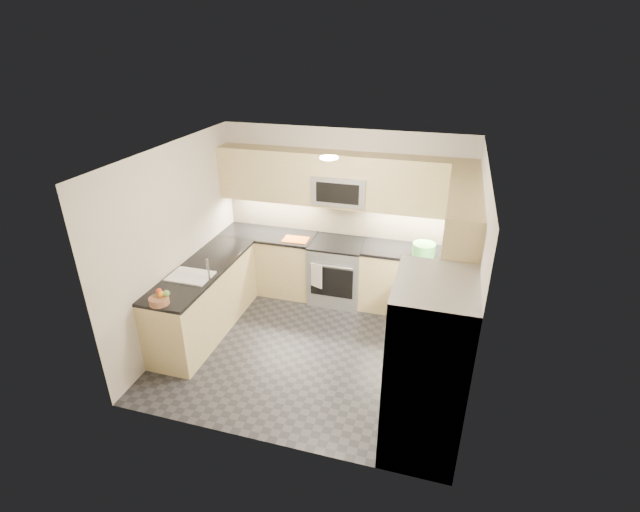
{
  "coord_description": "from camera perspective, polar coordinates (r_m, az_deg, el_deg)",
  "views": [
    {
      "loc": [
        1.44,
        -4.65,
        3.68
      ],
      "look_at": [
        0.0,
        0.35,
        1.15
      ],
      "focal_mm": 26.0,
      "sensor_mm": 36.0,
      "label": 1
    }
  ],
  "objects": [
    {
      "name": "base_cab_peninsula",
      "position": [
        6.39,
        -14.0,
        -5.34
      ],
      "size": [
        0.6,
        2.0,
        0.9
      ],
      "primitive_type": "cube",
      "color": "tan",
      "rests_on": "floor"
    },
    {
      "name": "refrigerator",
      "position": [
        4.48,
        12.96,
        -13.33
      ],
      "size": [
        0.7,
        0.9,
        1.8
      ],
      "primitive_type": "cube",
      "color": "#ADAFB5",
      "rests_on": "floor"
    },
    {
      "name": "fridge_handle_right",
      "position": [
        4.6,
        8.54,
        -10.85
      ],
      "size": [
        0.02,
        0.02,
        1.2
      ],
      "primitive_type": "cylinder",
      "color": "#B2B5BA",
      "rests_on": "refrigerator"
    },
    {
      "name": "microwave",
      "position": [
        6.53,
        2.58,
        8.24
      ],
      "size": [
        0.76,
        0.4,
        0.4
      ],
      "primitive_type": "cube",
      "color": "#9DA1A5",
      "rests_on": "upper_cab_back"
    },
    {
      "name": "floor",
      "position": [
        6.11,
        -0.93,
        -11.15
      ],
      "size": [
        3.6,
        3.2,
        0.0
      ],
      "primitive_type": "cube",
      "color": "black",
      "rests_on": "ground"
    },
    {
      "name": "dish_towel_check",
      "position": [
        6.59,
        -0.45,
        -2.44
      ],
      "size": [
        0.18,
        0.09,
        0.36
      ],
      "primitive_type": "cube",
      "rotation": [
        0.0,
        0.0,
        -0.39
      ],
      "color": "silver",
      "rests_on": "oven_handle"
    },
    {
      "name": "wall_left",
      "position": [
        6.17,
        -17.22,
        1.5
      ],
      "size": [
        0.02,
        3.2,
        2.5
      ],
      "primitive_type": "cube",
      "color": "#BDB3A4",
      "rests_on": "floor"
    },
    {
      "name": "countertop_back_left",
      "position": [
        7.04,
        -6.4,
        2.65
      ],
      "size": [
        1.42,
        0.63,
        0.04
      ],
      "primitive_type": "cube",
      "color": "black",
      "rests_on": "base_cab_back_left"
    },
    {
      "name": "microwave_door",
      "position": [
        6.34,
        2.14,
        7.7
      ],
      "size": [
        0.6,
        0.01,
        0.28
      ],
      "primitive_type": "cube",
      "color": "black",
      "rests_on": "microwave"
    },
    {
      "name": "fruit_pear",
      "position": [
        5.45,
        -18.38,
        -4.37
      ],
      "size": [
        0.07,
        0.07,
        0.07
      ],
      "primitive_type": "sphere",
      "color": "#69A948",
      "rests_on": "fruit_basket"
    },
    {
      "name": "gas_range",
      "position": [
        6.9,
        2.13,
        -1.96
      ],
      "size": [
        0.76,
        0.65,
        0.91
      ],
      "primitive_type": "cube",
      "color": "#97999E",
      "rests_on": "floor"
    },
    {
      "name": "countertop_right",
      "position": [
        5.54,
        14.53,
        -4.9
      ],
      "size": [
        0.63,
        1.7,
        0.04
      ],
      "primitive_type": "cube",
      "color": "black",
      "rests_on": "base_cab_right"
    },
    {
      "name": "faucet",
      "position": [
        5.78,
        -13.6,
        -1.63
      ],
      "size": [
        0.03,
        0.03,
        0.28
      ],
      "primitive_type": "cylinder",
      "color": "silver",
      "rests_on": "countertop_peninsula"
    },
    {
      "name": "countertop_peninsula",
      "position": [
        6.16,
        -14.46,
        -1.6
      ],
      "size": [
        0.63,
        2.0,
        0.04
      ],
      "primitive_type": "cube",
      "color": "black",
      "rests_on": "base_cab_peninsula"
    },
    {
      "name": "backsplash_back",
      "position": [
        6.88,
        2.89,
        4.7
      ],
      "size": [
        3.6,
        0.01,
        0.51
      ],
      "primitive_type": "cube",
      "color": "#C9B891",
      "rests_on": "wall_back"
    },
    {
      "name": "upper_cab_right",
      "position": [
        5.27,
        17.04,
        4.11
      ],
      "size": [
        0.35,
        1.95,
        0.75
      ],
      "primitive_type": "cube",
      "color": "tan",
      "rests_on": "wall_right"
    },
    {
      "name": "base_cab_back_left",
      "position": [
        7.23,
        -6.22,
        -0.77
      ],
      "size": [
        1.42,
        0.6,
        0.9
      ],
      "primitive_type": "cube",
      "color": "tan",
      "rests_on": "floor"
    },
    {
      "name": "wall_back",
      "position": [
        6.86,
        2.91,
        5.14
      ],
      "size": [
        3.6,
        0.02,
        2.5
      ],
      "primitive_type": "cube",
      "color": "#BDB3A4",
      "rests_on": "floor"
    },
    {
      "name": "utensil_bowl",
      "position": [
        6.4,
        12.65,
        0.77
      ],
      "size": [
        0.39,
        0.39,
        0.18
      ],
      "primitive_type": "cylinder",
      "rotation": [
        0.0,
        0.0,
        0.34
      ],
      "color": "#4DB04B",
      "rests_on": "countertop_back_right"
    },
    {
      "name": "ceiling",
      "position": [
        5.01,
        -1.14,
        12.28
      ],
      "size": [
        3.6,
        3.2,
        0.02
      ],
      "primitive_type": "cube",
      "color": "beige",
      "rests_on": "wall_back"
    },
    {
      "name": "fruit_apple",
      "position": [
        5.51,
        -19.21,
        -4.13
      ],
      "size": [
        0.07,
        0.07,
        0.07
      ],
      "primitive_type": "sphere",
      "color": "red",
      "rests_on": "fruit_basket"
    },
    {
      "name": "wall_right",
      "position": [
        5.26,
        18.09,
        -3.0
      ],
      "size": [
        0.02,
        3.2,
        2.5
      ],
      "primitive_type": "cube",
      "color": "#BDB3A4",
      "rests_on": "floor"
    },
    {
      "name": "fridge_handle_left",
      "position": [
        4.32,
        7.83,
        -13.62
      ],
      "size": [
        0.02,
        0.02,
        1.2
      ],
      "primitive_type": "cylinder",
      "color": "#B2B5BA",
      "rests_on": "refrigerator"
    },
    {
      "name": "upper_cab_back",
      "position": [
        6.52,
        2.66,
        9.35
      ],
      "size": [
        3.6,
        0.35,
        0.75
      ],
      "primitive_type": "cube",
      "color": "tan",
      "rests_on": "wall_back"
    },
    {
      "name": "cutting_board",
      "position": [
        6.77,
        -3.0,
        2.04
      ],
      "size": [
        0.37,
        0.27,
        0.01
      ],
      "primitive_type": "cube",
      "rotation": [
        0.0,
        0.0,
        0.03
      ],
      "color": "orange",
      "rests_on": "countertop_back_left"
    },
    {
      "name": "wall_front",
      "position": [
        4.16,
        -7.58,
        -10.1
      ],
      "size": [
        3.6,
        0.02,
        2.5
      ],
      "primitive_type": "cube",
      "color": "#BDB3A4",
      "rests_on": "floor"
    },
    {
      "name": "base_cab_right",
      "position": [
        5.79,
        14.02,
        -8.9
      ],
      "size": [
        0.6,
        1.7,
        0.9
      ],
      "primitive_type": "cube",
      "color": "tan",
      "rests_on": "floor"
    },
    {
      "name": "oven_handle",
      "position": [
        6.48,
        1.41,
        -1.28
      ],
      "size": [
        0.6,
        0.02,
        0.02
      ],
      "primitive_type": "cylinder",
      "rotation": [
        0.0,
        1.57,
        0.0
      ],
      "color": "#B2B5BA",
      "rests_on": "gas_range"
    },
    {
      "name": "base_cab_back_right",
      "position": [
        6.78,
        11.16,
        -3.06
      ],
      "size": [
        1.42,
        0.6,
        0.9
      ],
      "primitive_type": "cube",
      "color": "tan",
      "rests_on": "floor"
    },
    {
      "name": "sink_basin",
      "position": [
        5.99,
        -15.58,
        -2.99
      ],
      "size": [
        0.52,
        0.38,
        0.16
      ],
      "primitive_type": "cube",
      "color": "white",
      "rests_on": "base_cab_peninsula"
    },
    {
      "name": "countertop_back_right",
      "position": [
        6.57,
        11.5,
        0.53
      ],
      "size": [
        1.42,
        0.63,
        0.04
      ],
      "primitive_type": "cube",
      "color": "black",
      "rests_on": "base_cab_back_right"
    },
    {
      "name": "range_cooktop",
      "position": [
        6.7,
        2.2,
        1.52
      ],
      "size": [
        0.76,
        0.65,
        0.03
      ],
      "primitive_type": "cube",
      "color": "black",
      "rests_on": "gas_range"
    },
    {
      "name": "oven_door_glass",
      "position": [
        6.63,
        1.43,
        -3.28
      ],
      "size": [
        0.62,
        0.02,
        0.45
      ],
      "primitive_type": "cube",
      "color": "black",
      "rests_on": "gas_range"
    },
    {
      "name": "backsplash_right",
      "position": [
        5.69,
        17.94,
        -1.36
      ],
      "size": [
        0.01,
        2.3,
        0.51
      ],
      "primitive_type": "cube",
      "color": "#C9B891",
      "rests_on": "wall_right"
    },
    {
      "name": "fruit_basket",
      "position": [
        5.48,
        -19.19,
        -5.22
      ],
      "size": [
        0.28,
        0.28,
        0.08
      ],
      "primitive_type": "cylinder",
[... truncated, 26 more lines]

